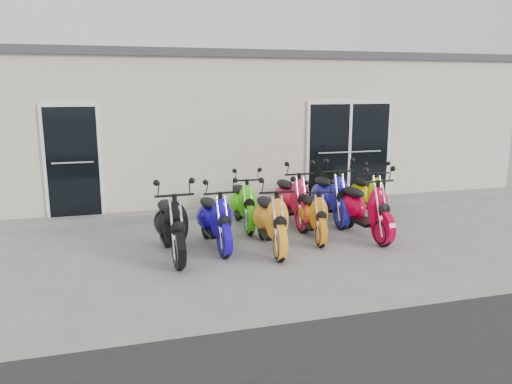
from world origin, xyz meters
TOP-DOWN VIEW (x-y plane):
  - ground at (0.00, 0.00)m, footprint 80.00×80.00m
  - building at (0.00, 5.20)m, footprint 14.00×6.00m
  - roof_cap at (0.00, 5.20)m, footprint 14.20×6.20m
  - front_step at (0.00, 2.02)m, footprint 14.00×0.40m
  - door_left at (-3.20, 2.17)m, footprint 1.07×0.08m
  - door_right at (2.60, 2.17)m, footprint 2.02×0.08m
  - scooter_front_black at (-1.65, -0.37)m, footprint 0.75×1.83m
  - scooter_front_blue at (-0.91, -0.09)m, footprint 0.73×1.72m
  - scooter_front_orange_a at (-0.06, -0.45)m, footprint 0.76×1.79m
  - scooter_front_orange_b at (0.84, -0.07)m, footprint 0.75×1.57m
  - scooter_front_red at (1.74, -0.21)m, footprint 0.76×1.84m
  - scooter_back_green at (-0.15, 0.99)m, footprint 0.68×1.66m
  - scooter_back_red at (0.80, 0.92)m, footprint 0.65×1.77m
  - scooter_back_blue at (1.59, 0.90)m, footprint 0.76×1.84m
  - scooter_back_yellow at (2.45, 0.98)m, footprint 0.71×1.68m

SIDE VIEW (x-z plane):
  - ground at x=0.00m, z-range 0.00..0.00m
  - front_step at x=0.00m, z-range 0.00..0.15m
  - scooter_front_orange_b at x=0.84m, z-range 0.00..1.12m
  - scooter_back_green at x=-0.15m, z-range 0.00..1.20m
  - scooter_back_yellow at x=2.45m, z-range 0.00..1.21m
  - scooter_front_blue at x=-0.91m, z-range 0.00..1.24m
  - scooter_front_orange_a at x=-0.06m, z-range 0.00..1.29m
  - scooter_back_red at x=0.80m, z-range 0.00..1.30m
  - scooter_front_red at x=1.74m, z-range 0.00..1.33m
  - scooter_front_black at x=-1.65m, z-range 0.00..1.33m
  - scooter_back_blue at x=1.59m, z-range 0.00..1.33m
  - door_left at x=-3.20m, z-range 0.15..2.37m
  - door_right at x=2.60m, z-range 0.15..2.37m
  - building at x=0.00m, z-range 0.00..3.20m
  - roof_cap at x=0.00m, z-range 3.20..3.36m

